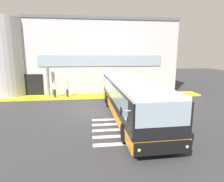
# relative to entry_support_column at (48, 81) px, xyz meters

# --- Properties ---
(ground_plane) EXTENTS (80.00, 90.00, 0.02)m
(ground_plane) POSITION_rel_entry_support_column_xyz_m (4.67, -5.40, -1.68)
(ground_plane) COLOR #353538
(ground_plane) RESTS_ON ground
(bay_paint_stripes) EXTENTS (4.40, 3.96, 0.01)m
(bay_paint_stripes) POSITION_rel_entry_support_column_xyz_m (6.67, -9.60, -1.67)
(bay_paint_stripes) COLOR silver
(bay_paint_stripes) RESTS_ON ground
(terminal_building) EXTENTS (21.33, 13.80, 8.45)m
(terminal_building) POSITION_rel_entry_support_column_xyz_m (3.99, 6.19, 2.55)
(terminal_building) COLOR #B7B7BC
(terminal_building) RESTS_ON ground
(boarding_curb) EXTENTS (23.53, 2.00, 0.15)m
(boarding_curb) POSITION_rel_entry_support_column_xyz_m (4.67, -0.60, -1.59)
(boarding_curb) COLOR yellow
(boarding_curb) RESTS_ON ground
(entry_support_column) EXTENTS (0.28, 0.28, 3.04)m
(entry_support_column) POSITION_rel_entry_support_column_xyz_m (0.00, 0.00, 0.00)
(entry_support_column) COLOR slate
(entry_support_column) RESTS_ON boarding_curb
(bus_main_foreground) EXTENTS (3.02, 12.03, 2.70)m
(bus_main_foreground) POSITION_rel_entry_support_column_xyz_m (7.19, -7.22, -0.33)
(bus_main_foreground) COLOR black
(bus_main_foreground) RESTS_ON ground
(passenger_near_column) EXTENTS (0.45, 0.44, 1.68)m
(passenger_near_column) POSITION_rel_entry_support_column_xyz_m (0.80, -0.93, -0.59)
(passenger_near_column) COLOR #2D2D33
(passenger_near_column) RESTS_ON boarding_curb
(passenger_by_doorway) EXTENTS (0.39, 0.51, 1.68)m
(passenger_by_doorway) POSITION_rel_entry_support_column_xyz_m (2.05, -0.90, -0.59)
(passenger_by_doorway) COLOR #2D2D33
(passenger_by_doorway) RESTS_ON boarding_curb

